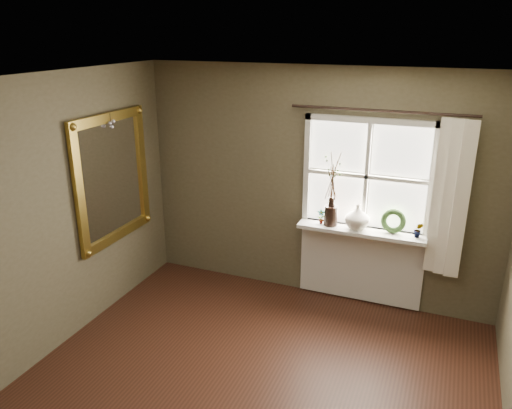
{
  "coord_description": "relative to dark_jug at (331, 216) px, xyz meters",
  "views": [
    {
      "loc": [
        1.36,
        -2.87,
        2.95
      ],
      "look_at": [
        -0.43,
        1.55,
        1.26
      ],
      "focal_mm": 35.0,
      "sensor_mm": 36.0,
      "label": 1
    }
  ],
  "objects": [
    {
      "name": "cream_vase",
      "position": [
        0.29,
        0.0,
        0.03
      ],
      "size": [
        0.34,
        0.34,
        0.27
      ],
      "primitive_type": "imported",
      "rotation": [
        0.0,
        0.0,
        -0.36
      ],
      "color": "silver",
      "rests_on": "window_sill"
    },
    {
      "name": "gilt_mirror",
      "position": [
        -2.18,
        -0.85,
        0.42
      ],
      "size": [
        0.1,
        1.16,
        1.39
      ],
      "color": "white",
      "rests_on": "wall_left"
    },
    {
      "name": "window_frame",
      "position": [
        0.33,
        0.11,
        0.45
      ],
      "size": [
        1.36,
        0.06,
        1.24
      ],
      "color": "silver",
      "rests_on": "wall_back"
    },
    {
      "name": "window_sill",
      "position": [
        0.33,
        0.0,
        -0.13
      ],
      "size": [
        1.36,
        0.26,
        0.04
      ],
      "primitive_type": "cube",
      "color": "silver",
      "rests_on": "wall_back"
    },
    {
      "name": "potted_plant_left",
      "position": [
        -0.11,
        0.0,
        -0.03
      ],
      "size": [
        0.1,
        0.09,
        0.16
      ],
      "primitive_type": "imported",
      "rotation": [
        0.0,
        0.0,
        0.44
      ],
      "color": "#2D4A21",
      "rests_on": "window_sill"
    },
    {
      "name": "wall_back",
      "position": [
        -0.22,
        0.18,
        0.27
      ],
      "size": [
        4.0,
        0.1,
        2.6
      ],
      "primitive_type": "cube",
      "color": "brown",
      "rests_on": "ground"
    },
    {
      "name": "window_apron",
      "position": [
        0.33,
        0.11,
        -0.57
      ],
      "size": [
        1.36,
        0.04,
        0.88
      ],
      "primitive_type": "cube",
      "color": "silver",
      "rests_on": "ground"
    },
    {
      "name": "potted_plant_right",
      "position": [
        0.91,
        0.0,
        -0.03
      ],
      "size": [
        0.09,
        0.08,
        0.17
      ],
      "primitive_type": "imported",
      "rotation": [
        0.0,
        0.0,
        -0.05
      ],
      "color": "#2D4A21",
      "rests_on": "window_sill"
    },
    {
      "name": "wreath",
      "position": [
        0.66,
        0.04,
        -0.01
      ],
      "size": [
        0.26,
        0.12,
        0.27
      ],
      "primitive_type": "torus",
      "rotation": [
        1.36,
        0.0,
        -0.0
      ],
      "color": "#2D4A21",
      "rests_on": "window_sill"
    },
    {
      "name": "dark_jug",
      "position": [
        0.0,
        0.0,
        0.0
      ],
      "size": [
        0.18,
        0.18,
        0.22
      ],
      "primitive_type": "cylinder",
      "rotation": [
        0.0,
        0.0,
        0.24
      ],
      "color": "black",
      "rests_on": "window_sill"
    },
    {
      "name": "curtain_rod",
      "position": [
        0.43,
        0.05,
        1.15
      ],
      "size": [
        1.84,
        0.03,
        0.03
      ],
      "primitive_type": "cylinder",
      "rotation": [
        0.0,
        1.57,
        0.0
      ],
      "color": "black",
      "rests_on": "wall_back"
    },
    {
      "name": "ceiling",
      "position": [
        -0.22,
        -2.12,
        1.57
      ],
      "size": [
        4.5,
        4.5,
        0.0
      ],
      "primitive_type": "plane",
      "color": "silver",
      "rests_on": "ground"
    },
    {
      "name": "curtain",
      "position": [
        1.17,
        0.01,
        0.34
      ],
      "size": [
        0.36,
        0.12,
        1.59
      ],
      "primitive_type": "cube",
      "color": "white",
      "rests_on": "wall_back"
    },
    {
      "name": "wall_left",
      "position": [
        -2.27,
        -2.12,
        0.27
      ],
      "size": [
        0.1,
        4.5,
        2.6
      ],
      "primitive_type": "cube",
      "color": "brown",
      "rests_on": "ground"
    }
  ]
}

